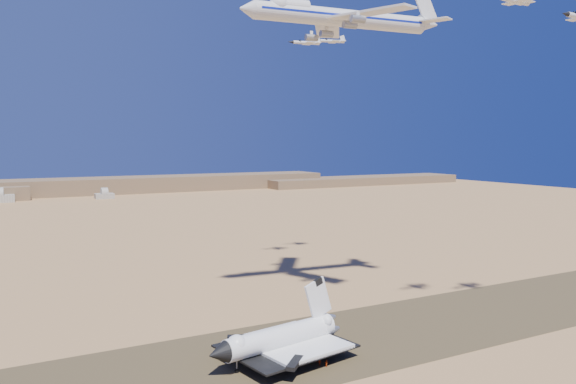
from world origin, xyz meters
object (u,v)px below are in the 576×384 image
shuttle (279,340)px  chase_jet_d (331,41)px  crew_c (320,362)px  chase_jet_c (306,43)px  crew_b (326,363)px  chase_jet_a (514,0)px  carrier_747 (337,17)px  crew_a (316,358)px

shuttle → chase_jet_d: size_ratio=2.91×
crew_c → chase_jet_c: bearing=-93.3°
crew_b → crew_c: (-1.11, 1.46, -0.07)m
crew_b → chase_jet_c: bearing=-47.8°
crew_b → chase_jet_a: (61.80, -4.49, 99.88)m
crew_b → chase_jet_c: size_ratio=0.12×
carrier_747 → crew_c: size_ratio=46.28×
shuttle → chase_jet_a: bearing=-21.6°
carrier_747 → chase_jet_a: bearing=-53.0°
carrier_747 → chase_jet_d: (34.90, 57.28, 3.85)m
shuttle → chase_jet_a: chase_jet_a is taller
crew_a → chase_jet_a: (62.29, -8.70, 99.84)m
crew_c → chase_jet_d: bearing=-99.2°
shuttle → carrier_747: bearing=30.5°
shuttle → chase_jet_d: (75.59, 91.99, 100.48)m
crew_a → chase_jet_d: size_ratio=0.13×
crew_b → chase_jet_a: chase_jet_a is taller
crew_a → chase_jet_a: size_ratio=0.12×
crew_c → chase_jet_d: chase_jet_d is taller
chase_jet_a → chase_jet_c: (-12.21, 100.74, 2.22)m
carrier_747 → chase_jet_a: (29.87, -49.23, -1.41)m
crew_c → chase_jet_d: size_ratio=0.11×
crew_c → chase_jet_c: (50.70, 94.79, 102.17)m
shuttle → carrier_747: (40.69, 34.71, 96.63)m
crew_b → crew_c: 1.83m
carrier_747 → chase_jet_a: 57.60m
crew_a → crew_c: 2.82m
crew_b → crew_c: size_ratio=1.08×
chase_jet_a → crew_a: bearing=168.2°
carrier_747 → crew_a: 113.77m
carrier_747 → chase_jet_c: (17.66, 51.52, 0.81)m
crew_b → chase_jet_c: chase_jet_c is taller
crew_b → crew_c: bearing=16.7°
crew_a → crew_b: (0.49, -4.21, -0.05)m
crew_a → chase_jet_d: bearing=-25.3°
shuttle → crew_b: 14.11m
carrier_747 → chase_jet_c: bearing=76.8°
chase_jet_a → carrier_747: bearing=117.4°
crew_a → crew_b: size_ratio=1.05×
crew_b → chase_jet_c: (49.59, 96.25, 102.10)m
crew_b → chase_jet_d: size_ratio=0.12×
chase_jet_a → chase_jet_d: bearing=83.5°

